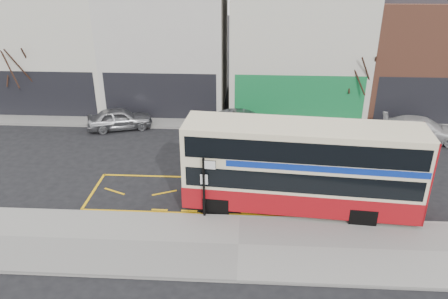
# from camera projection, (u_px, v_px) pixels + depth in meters

# --- Properties ---
(ground) EXTENTS (120.00, 120.00, 0.00)m
(ground) POSITION_uv_depth(u_px,v_px,m) (240.00, 214.00, 18.95)
(ground) COLOR black
(ground) RESTS_ON ground
(pavement) EXTENTS (40.00, 4.00, 0.15)m
(pavement) POSITION_uv_depth(u_px,v_px,m) (238.00, 246.00, 16.84)
(pavement) COLOR gray
(pavement) RESTS_ON ground
(kerb) EXTENTS (40.00, 0.15, 0.15)m
(kerb) POSITION_uv_depth(u_px,v_px,m) (240.00, 218.00, 18.58)
(kerb) COLOR gray
(kerb) RESTS_ON ground
(far_pavement) EXTENTS (50.00, 3.00, 0.15)m
(far_pavement) POSITION_uv_depth(u_px,v_px,m) (244.00, 121.00, 28.87)
(far_pavement) COLOR gray
(far_pavement) RESTS_ON ground
(road_markings) EXTENTS (14.00, 3.40, 0.01)m
(road_markings) POSITION_uv_depth(u_px,v_px,m) (241.00, 195.00, 20.40)
(road_markings) COLOR #FBB70D
(road_markings) RESTS_ON ground
(terrace_far_left) EXTENTS (8.00, 8.01, 10.80)m
(terrace_far_left) POSITION_uv_depth(u_px,v_px,m) (57.00, 35.00, 31.17)
(terrace_far_left) COLOR beige
(terrace_far_left) RESTS_ON ground
(terrace_left) EXTENTS (8.00, 8.01, 11.80)m
(terrace_left) POSITION_uv_depth(u_px,v_px,m) (168.00, 29.00, 30.54)
(terrace_left) COLOR beige
(terrace_left) RESTS_ON ground
(terrace_green_shop) EXTENTS (9.00, 8.01, 11.30)m
(terrace_green_shop) POSITION_uv_depth(u_px,v_px,m) (297.00, 34.00, 30.18)
(terrace_green_shop) COLOR beige
(terrace_green_shop) RESTS_ON ground
(terrace_right) EXTENTS (9.00, 8.01, 10.30)m
(terrace_right) POSITION_uv_depth(u_px,v_px,m) (428.00, 42.00, 29.92)
(terrace_right) COLOR brown
(terrace_right) RESTS_ON ground
(double_decker_bus) EXTENTS (10.09, 3.11, 3.97)m
(double_decker_bus) POSITION_uv_depth(u_px,v_px,m) (302.00, 167.00, 18.47)
(double_decker_bus) COLOR beige
(double_decker_bus) RESTS_ON ground
(bus_stop_post) EXTENTS (0.67, 0.15, 2.71)m
(bus_stop_post) POSITION_uv_depth(u_px,v_px,m) (205.00, 182.00, 17.91)
(bus_stop_post) COLOR black
(bus_stop_post) RESTS_ON pavement
(car_silver) EXTENTS (4.29, 2.74, 1.36)m
(car_silver) POSITION_uv_depth(u_px,v_px,m) (120.00, 119.00, 27.54)
(car_silver) COLOR #98989C
(car_silver) RESTS_ON ground
(car_grey) EXTENTS (4.70, 1.68, 1.54)m
(car_grey) POSITION_uv_depth(u_px,v_px,m) (244.00, 125.00, 26.32)
(car_grey) COLOR #474A4F
(car_grey) RESTS_ON ground
(car_white) EXTENTS (4.93, 2.90, 1.34)m
(car_white) POSITION_uv_depth(u_px,v_px,m) (422.00, 129.00, 25.99)
(car_white) COLOR silver
(car_white) RESTS_ON ground
(street_tree_left) EXTENTS (2.83, 2.83, 6.11)m
(street_tree_left) POSITION_uv_depth(u_px,v_px,m) (17.00, 55.00, 28.24)
(street_tree_left) COLOR #331F16
(street_tree_left) RESTS_ON ground
(street_tree_right) EXTENTS (2.66, 2.66, 5.74)m
(street_tree_right) POSITION_uv_depth(u_px,v_px,m) (361.00, 63.00, 27.35)
(street_tree_right) COLOR #331F16
(street_tree_right) RESTS_ON ground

